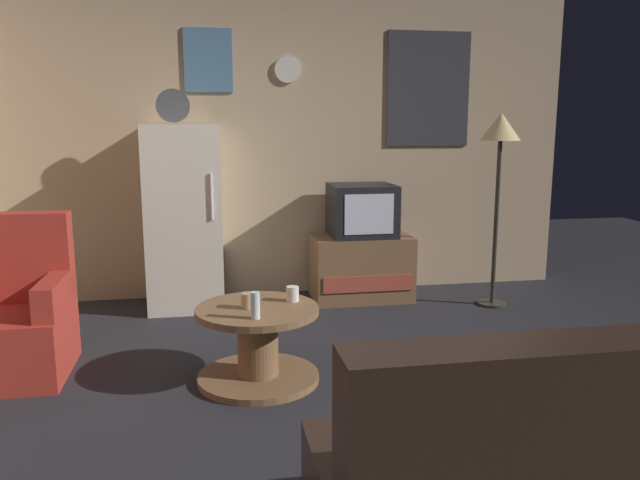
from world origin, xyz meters
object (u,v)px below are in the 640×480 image
coffee_table (258,344)px  wine_glass (255,305)px  armchair (10,320)px  tv_stand (361,267)px  mug_ceramic_white (292,294)px  fridge (184,217)px  crt_tv (362,210)px  standing_lamp (500,142)px  mug_ceramic_tan (248,301)px

coffee_table → wine_glass: 0.37m
armchair → coffee_table: bearing=-14.7°
tv_stand → wine_glass: size_ratio=5.60×
coffee_table → mug_ceramic_white: bearing=22.3°
armchair → fridge: bearing=51.6°
crt_tv → coffee_table: (-1.03, -1.63, -0.55)m
fridge → crt_tv: size_ratio=3.28×
mug_ceramic_white → armchair: bearing=170.1°
tv_stand → armchair: size_ratio=0.87×
standing_lamp → tv_stand: bearing=159.7°
crt_tv → coffee_table: bearing=-122.1°
standing_lamp → armchair: size_ratio=1.66×
coffee_table → mug_ceramic_white: 0.36m
fridge → crt_tv: (1.48, -0.02, 0.02)m
tv_stand → coffee_table: size_ratio=1.17×
fridge → tv_stand: (1.48, -0.02, -0.48)m
coffee_table → mug_ceramic_tan: bearing=-167.4°
tv_stand → standing_lamp: standing_lamp is taller
tv_stand → standing_lamp: 1.55m
mug_ceramic_white → coffee_table: bearing=-157.7°
coffee_table → fridge: bearing=105.5°
coffee_table → wine_glass: (-0.03, -0.22, 0.30)m
fridge → standing_lamp: (2.53, -0.41, 0.60)m
standing_lamp → wine_glass: size_ratio=10.60×
mug_ceramic_white → armchair: armchair is taller
armchair → standing_lamp: bearing=13.7°
armchair → tv_stand: bearing=26.6°
tv_stand → armchair: bearing=-153.4°
tv_stand → standing_lamp: bearing=-20.3°
wine_glass → mug_ceramic_tan: 0.21m
mug_ceramic_white → mug_ceramic_tan: size_ratio=1.00×
mug_ceramic_tan → standing_lamp: bearing=30.7°
tv_stand → coffee_table: (-1.02, -1.63, -0.05)m
armchair → mug_ceramic_white: bearing=-9.9°
tv_stand → coffee_table: tv_stand is taller
crt_tv → standing_lamp: 1.26m
crt_tv → armchair: size_ratio=0.56×
standing_lamp → wine_glass: bearing=-145.1°
mug_ceramic_tan → armchair: (-1.41, 0.40, -0.16)m
tv_stand → mug_ceramic_tan: bearing=-123.2°
standing_lamp → mug_ceramic_white: standing_lamp is taller
wine_glass → mug_ceramic_tan: wine_glass is taller
coffee_table → mug_ceramic_tan: size_ratio=8.00×
standing_lamp → coffee_table: (-2.07, -1.25, -1.13)m
coffee_table → mug_ceramic_white: size_ratio=8.00×
fridge → crt_tv: fridge is taller
tv_stand → mug_ceramic_tan: size_ratio=9.33×
fridge → mug_ceramic_tan: 1.74m
mug_ceramic_white → fridge: bearing=113.4°
mug_ceramic_tan → armchair: armchair is taller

